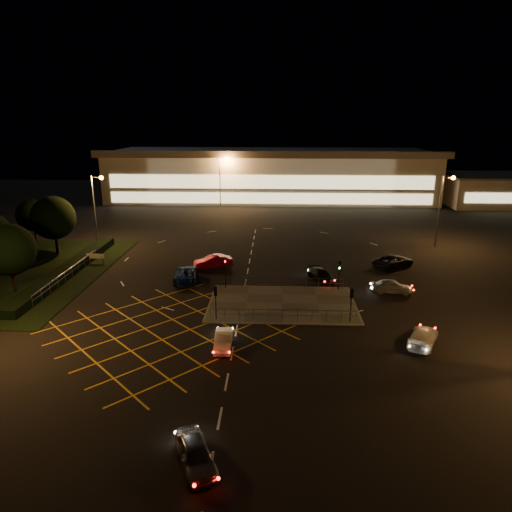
{
  "coord_description": "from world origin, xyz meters",
  "views": [
    {
      "loc": [
        1.24,
        -43.6,
        17.5
      ],
      "look_at": [
        -0.99,
        7.63,
        2.0
      ],
      "focal_mm": 32.0,
      "sensor_mm": 36.0,
      "label": 1
    }
  ],
  "objects_px": {
    "car_near_silver": "(196,454)",
    "car_circ_red": "(213,262)",
    "signal_se": "(351,298)",
    "car_queue_white": "(223,340)",
    "car_right_silver": "(392,286)",
    "car_approach_white": "(423,337)",
    "signal_nw": "(225,268)",
    "car_east_grey": "(394,261)",
    "car_far_dkgrey": "(321,275)",
    "signal_ne": "(339,269)",
    "car_left_blue": "(186,276)",
    "signal_sw": "(216,296)"
  },
  "relations": [
    {
      "from": "car_near_silver",
      "to": "car_right_silver",
      "type": "distance_m",
      "value": 30.21
    },
    {
      "from": "car_circ_red",
      "to": "car_approach_white",
      "type": "height_order",
      "value": "car_circ_red"
    },
    {
      "from": "signal_sw",
      "to": "signal_nw",
      "type": "distance_m",
      "value": 7.99
    },
    {
      "from": "car_far_dkgrey",
      "to": "signal_sw",
      "type": "bearing_deg",
      "value": -154.42
    },
    {
      "from": "signal_nw",
      "to": "car_left_blue",
      "type": "bearing_deg",
      "value": 157.12
    },
    {
      "from": "car_queue_white",
      "to": "car_right_silver",
      "type": "height_order",
      "value": "car_right_silver"
    },
    {
      "from": "signal_se",
      "to": "car_queue_white",
      "type": "relative_size",
      "value": 0.85
    },
    {
      "from": "car_queue_white",
      "to": "car_far_dkgrey",
      "type": "relative_size",
      "value": 0.85
    },
    {
      "from": "signal_nw",
      "to": "car_near_silver",
      "type": "bearing_deg",
      "value": -87.32
    },
    {
      "from": "signal_ne",
      "to": "car_east_grey",
      "type": "relative_size",
      "value": 0.58
    },
    {
      "from": "car_right_silver",
      "to": "car_queue_white",
      "type": "bearing_deg",
      "value": 135.94
    },
    {
      "from": "signal_se",
      "to": "car_far_dkgrey",
      "type": "distance_m",
      "value": 11.18
    },
    {
      "from": "car_circ_red",
      "to": "signal_ne",
      "type": "bearing_deg",
      "value": 42.88
    },
    {
      "from": "car_east_grey",
      "to": "car_right_silver",
      "type": "bearing_deg",
      "value": 129.19
    },
    {
      "from": "signal_sw",
      "to": "car_queue_white",
      "type": "xyz_separation_m",
      "value": [
        1.22,
        -5.04,
        -1.75
      ]
    },
    {
      "from": "car_left_blue",
      "to": "car_right_silver",
      "type": "relative_size",
      "value": 1.25
    },
    {
      "from": "car_far_dkgrey",
      "to": "signal_se",
      "type": "bearing_deg",
      "value": -102.59
    },
    {
      "from": "car_east_grey",
      "to": "car_approach_white",
      "type": "xyz_separation_m",
      "value": [
        -2.57,
        -20.18,
        -0.08
      ]
    },
    {
      "from": "car_near_silver",
      "to": "car_right_silver",
      "type": "relative_size",
      "value": 0.98
    },
    {
      "from": "car_approach_white",
      "to": "car_circ_red",
      "type": "bearing_deg",
      "value": -17.21
    },
    {
      "from": "signal_se",
      "to": "car_approach_white",
      "type": "xyz_separation_m",
      "value": [
        5.24,
        -3.84,
        -1.69
      ]
    },
    {
      "from": "signal_nw",
      "to": "car_east_grey",
      "type": "distance_m",
      "value": 21.55
    },
    {
      "from": "car_left_blue",
      "to": "signal_nw",
      "type": "bearing_deg",
      "value": -28.09
    },
    {
      "from": "car_circ_red",
      "to": "signal_sw",
      "type": "bearing_deg",
      "value": -12.02
    },
    {
      "from": "car_near_silver",
      "to": "car_circ_red",
      "type": "relative_size",
      "value": 0.87
    },
    {
      "from": "car_queue_white",
      "to": "car_far_dkgrey",
      "type": "xyz_separation_m",
      "value": [
        9.21,
        15.97,
        0.02
      ]
    },
    {
      "from": "car_approach_white",
      "to": "car_left_blue",
      "type": "bearing_deg",
      "value": -5.32
    },
    {
      "from": "car_near_silver",
      "to": "car_far_dkgrey",
      "type": "height_order",
      "value": "car_near_silver"
    },
    {
      "from": "signal_ne",
      "to": "car_near_silver",
      "type": "height_order",
      "value": "signal_ne"
    },
    {
      "from": "car_near_silver",
      "to": "car_left_blue",
      "type": "height_order",
      "value": "car_left_blue"
    },
    {
      "from": "signal_ne",
      "to": "car_right_silver",
      "type": "distance_m",
      "value": 5.73
    },
    {
      "from": "car_right_silver",
      "to": "car_east_grey",
      "type": "distance_m",
      "value": 9.12
    },
    {
      "from": "signal_se",
      "to": "car_right_silver",
      "type": "relative_size",
      "value": 0.76
    },
    {
      "from": "signal_se",
      "to": "car_right_silver",
      "type": "bearing_deg",
      "value": -126.0
    },
    {
      "from": "car_approach_white",
      "to": "signal_sw",
      "type": "bearing_deg",
      "value": 14.33
    },
    {
      "from": "signal_ne",
      "to": "car_queue_white",
      "type": "bearing_deg",
      "value": -129.61
    },
    {
      "from": "car_far_dkgrey",
      "to": "car_circ_red",
      "type": "distance_m",
      "value": 13.39
    },
    {
      "from": "car_near_silver",
      "to": "car_left_blue",
      "type": "relative_size",
      "value": 0.78
    },
    {
      "from": "signal_nw",
      "to": "signal_ne",
      "type": "distance_m",
      "value": 12.0
    },
    {
      "from": "signal_nw",
      "to": "car_left_blue",
      "type": "distance_m",
      "value": 5.3
    },
    {
      "from": "car_east_grey",
      "to": "car_queue_white",
      "type": "bearing_deg",
      "value": 103.03
    },
    {
      "from": "car_east_grey",
      "to": "car_circ_red",
      "type": "bearing_deg",
      "value": 57.25
    },
    {
      "from": "car_queue_white",
      "to": "car_circ_red",
      "type": "bearing_deg",
      "value": 97.58
    },
    {
      "from": "signal_se",
      "to": "signal_ne",
      "type": "height_order",
      "value": "same"
    },
    {
      "from": "car_right_silver",
      "to": "car_approach_white",
      "type": "bearing_deg",
      "value": -172.94
    },
    {
      "from": "car_east_grey",
      "to": "car_approach_white",
      "type": "height_order",
      "value": "car_east_grey"
    },
    {
      "from": "car_near_silver",
      "to": "car_right_silver",
      "type": "height_order",
      "value": "car_right_silver"
    },
    {
      "from": "car_circ_red",
      "to": "car_east_grey",
      "type": "bearing_deg",
      "value": 72.54
    },
    {
      "from": "signal_ne",
      "to": "car_approach_white",
      "type": "height_order",
      "value": "signal_ne"
    },
    {
      "from": "signal_sw",
      "to": "car_left_blue",
      "type": "relative_size",
      "value": 0.61
    }
  ]
}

